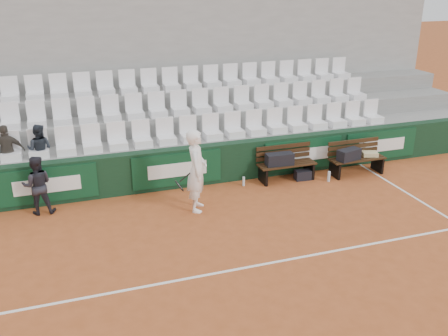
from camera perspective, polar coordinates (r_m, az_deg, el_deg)
ground at (r=9.15m, az=1.77°, el=-11.47°), size 80.00×80.00×0.00m
court_baseline at (r=9.15m, az=1.77°, el=-11.45°), size 18.00×0.06×0.01m
back_barrier at (r=12.36m, az=-4.32°, el=0.15°), size 18.00×0.34×1.00m
grandstand_tier_front at (r=12.92m, az=-5.33°, el=1.07°), size 18.00×0.95×1.00m
grandstand_tier_mid at (r=13.73m, az=-6.29°, el=3.26°), size 18.00×0.95×1.45m
grandstand_tier_back at (r=14.55m, az=-7.16°, el=5.19°), size 18.00×0.95×1.90m
grandstand_rear_wall at (r=14.86m, az=-7.89°, el=10.46°), size 18.00×0.30×4.40m
seat_row_front at (r=12.50m, az=-5.26°, el=4.32°), size 11.90×0.44×0.63m
seat_row_mid at (r=13.28m, az=-6.31°, el=7.30°), size 11.90×0.44×0.63m
seat_row_back at (r=14.09m, az=-7.24°, el=9.95°), size 11.90×0.44×0.63m
bench_left at (r=12.86m, az=7.16°, el=-0.42°), size 1.50×0.56×0.45m
bench_right at (r=13.60m, az=14.90°, el=0.23°), size 1.50×0.56×0.45m
sports_bag_left at (r=12.62m, az=6.37°, el=1.01°), size 0.71×0.34×0.30m
sports_bag_right at (r=13.28m, az=14.10°, el=1.50°), size 0.67×0.43×0.29m
towel at (r=13.75m, az=16.33°, el=1.56°), size 0.46×0.39×0.11m
sports_bag_ground at (r=12.98m, az=8.99°, el=-0.79°), size 0.43×0.28×0.25m
water_bottle_near at (r=12.46m, az=2.26°, el=-1.54°), size 0.07×0.07×0.24m
water_bottle_far at (r=12.99m, az=11.90°, el=-0.94°), size 0.08×0.08×0.27m
tennis_player at (r=10.94m, az=-3.15°, el=-0.31°), size 0.82×0.79×1.86m
ball_kid at (r=11.58m, az=-20.55°, el=-1.85°), size 0.68×0.54×1.33m
spectator_b at (r=12.23m, az=-23.77°, el=3.70°), size 0.75×0.34×1.26m
spectator_c at (r=12.18m, az=-20.57°, el=3.99°), size 0.71×0.63×1.21m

